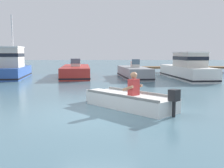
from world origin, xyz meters
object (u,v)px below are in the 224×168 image
moored_boat_white (187,69)px  moored_boat_grey (134,73)px  moored_boat_red (76,72)px  rowboat_with_person (129,100)px  moored_boat_blue (14,67)px

moored_boat_white → moored_boat_grey: bearing=170.0°
moored_boat_red → moored_boat_white: size_ratio=1.02×
moored_boat_red → moored_boat_grey: size_ratio=1.29×
moored_boat_white → moored_boat_red: bearing=166.8°
rowboat_with_person → moored_boat_white: 10.77m
rowboat_with_person → moored_boat_red: bearing=104.4°
moored_boat_blue → moored_boat_grey: 8.64m
moored_boat_grey → moored_boat_blue: bearing=179.2°
moored_boat_blue → moored_boat_red: size_ratio=0.77×
moored_boat_blue → moored_boat_white: 12.31m
moored_boat_blue → moored_boat_white: moored_boat_blue is taller
moored_boat_blue → moored_boat_white: (12.28, -0.76, -0.13)m
rowboat_with_person → moored_boat_red: 11.73m
moored_boat_grey → moored_boat_white: size_ratio=0.79×
rowboat_with_person → moored_boat_red: (-2.91, 11.36, 0.13)m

